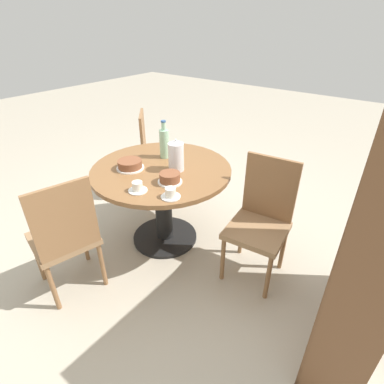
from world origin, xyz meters
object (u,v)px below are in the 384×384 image
Objects in this scene: cup_a at (171,193)px; cup_b at (138,187)px; water_bottle at (164,143)px; coffee_pot at (176,156)px; bookshelf at (376,244)px; chair_b at (65,236)px; cake_main at (130,165)px; chair_c at (261,219)px; cake_second at (170,178)px; chair_a at (156,154)px.

cup_a is 1.00× the size of cup_b.
coffee_pot is at bearing 61.59° from water_bottle.
coffee_pot is at bearing 88.07° from bookshelf.
bookshelf is (-0.86, 1.72, 0.25)m from chair_b.
coffee_pot is 1.94× the size of cup_b.
cake_main reaches higher than cup_a.
cake_main is at bearing -168.77° from chair_c.
cake_second is (0.31, -0.63, 0.28)m from chair_c.
chair_c is 0.75m from cake_second.
cup_a is at bearing 34.99° from coffee_pot.
water_bottle is (-0.18, -1.71, 0.12)m from bookshelf.
cup_a is at bearing 76.32° from cake_main.
cake_second reaches higher than cup_b.
cake_main is (0.35, -0.07, -0.10)m from water_bottle.
water_bottle reaches higher than chair_c.
chair_a is 1.00× the size of chair_c.
chair_a is 1.55m from chair_c.
cake_second is 1.35× the size of cup_a.
chair_b is 2.89× the size of water_bottle.
coffee_pot reaches higher than cake_second.
water_bottle is at bearing -118.41° from coffee_pot.
cup_a is at bearing 151.16° from chair_b.
chair_a is 6.94× the size of cup_a.
cup_b is at bearing -71.91° from cup_a.
cake_second is at bearing 46.72° from water_bottle.
cake_main is 0.58m from cup_a.
water_bottle is 0.37m from cake_main.
cup_a is at bearing 45.47° from water_bottle.
cup_b is at bearing 23.83° from water_bottle.
chair_a is at bearing -147.25° from chair_b.
cup_b is at bearing -22.70° from cake_second.
coffee_pot is (0.54, 0.76, 0.36)m from chair_a.
bookshelf reaches higher than cup_b.
coffee_pot is 0.44m from cup_a.
chair_c is (-1.02, 0.99, 0.00)m from chair_b.
cup_a is at bearing 108.09° from cup_b.
coffee_pot is (0.12, -0.73, 0.36)m from chair_c.
chair_c is 1.13m from cake_main.
chair_a is at bearing 75.22° from bookshelf.
chair_a reaches higher than cake_main.
cup_a is (0.89, 1.01, 0.27)m from chair_a.
cup_b is (0.22, 0.32, -0.01)m from cake_main.
bookshelf is (0.17, 0.74, 0.25)m from chair_c.
coffee_pot is 1.19× the size of cake_main.
chair_c is at bearing -148.66° from chair_a.
water_bottle reaches higher than chair_a.
cup_a is (0.14, 0.56, -0.01)m from cake_main.
chair_c is 5.15× the size of cake_second.
coffee_pot reaches higher than cup_b.
cake_second is at bearing 166.59° from chair_b.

